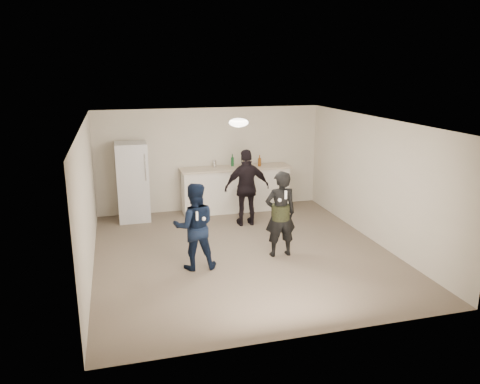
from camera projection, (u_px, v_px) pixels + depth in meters
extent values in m
plane|color=#6B5B4C|center=(243.00, 252.00, 8.96)|extent=(6.00, 6.00, 0.00)
plane|color=silver|center=(243.00, 122.00, 8.31)|extent=(6.00, 6.00, 0.00)
plane|color=beige|center=(210.00, 159.00, 11.44)|extent=(6.00, 0.00, 6.00)
plane|color=beige|center=(306.00, 249.00, 5.84)|extent=(6.00, 0.00, 6.00)
plane|color=beige|center=(87.00, 200.00, 7.95)|extent=(0.00, 6.00, 6.00)
plane|color=beige|center=(375.00, 180.00, 9.33)|extent=(0.00, 6.00, 6.00)
cube|color=white|center=(236.00, 190.00, 11.46)|extent=(2.60, 0.56, 1.05)
cube|color=beige|center=(236.00, 168.00, 11.32)|extent=(2.68, 0.64, 0.04)
cube|color=white|center=(133.00, 182.00, 10.68)|extent=(0.70, 0.70, 1.80)
cylinder|color=silver|center=(145.00, 167.00, 10.30)|extent=(0.02, 0.02, 0.60)
ellipsoid|color=white|center=(239.00, 123.00, 8.61)|extent=(0.36, 0.36, 0.16)
cylinder|color=silver|center=(214.00, 164.00, 11.29)|extent=(0.08, 0.08, 0.17)
imported|color=#0E1E3E|center=(195.00, 226.00, 8.10)|extent=(0.79, 0.64, 1.54)
imported|color=black|center=(280.00, 214.00, 8.63)|extent=(0.60, 0.39, 1.63)
cylinder|color=#2A3417|center=(280.00, 212.00, 8.62)|extent=(0.34, 0.34, 0.28)
imported|color=black|center=(247.00, 188.00, 10.33)|extent=(1.02, 0.46, 1.71)
cube|color=white|center=(197.00, 216.00, 7.76)|extent=(0.04, 0.04, 0.15)
sphere|color=white|center=(204.00, 219.00, 7.84)|extent=(0.07, 0.07, 0.07)
cube|color=white|center=(286.00, 195.00, 8.29)|extent=(0.04, 0.04, 0.15)
sphere|color=white|center=(280.00, 200.00, 8.31)|extent=(0.07, 0.07, 0.07)
cylinder|color=brown|center=(260.00, 162.00, 11.41)|extent=(0.08, 0.08, 0.19)
cylinder|color=#164F26|center=(232.00, 162.00, 11.40)|extent=(0.07, 0.07, 0.22)
cylinder|color=#133D11|center=(246.00, 161.00, 11.45)|extent=(0.06, 0.06, 0.24)
cylinder|color=white|center=(246.00, 163.00, 11.28)|extent=(0.07, 0.07, 0.19)
cylinder|color=#915B15|center=(245.00, 162.00, 11.41)|extent=(0.07, 0.07, 0.22)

